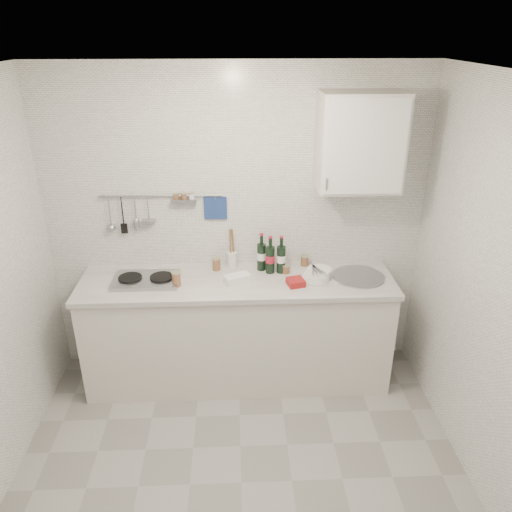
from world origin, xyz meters
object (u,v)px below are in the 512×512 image
Objects in this scene: wall_cabinet at (360,142)px; plate_stack_hob at (150,277)px; wine_bottles at (271,254)px; utensil_crock at (232,257)px; plate_stack_sink at (317,274)px.

plate_stack_hob is at bearing -177.52° from wall_cabinet.
wine_bottles is at bearing 5.09° from plate_stack_hob.
wall_cabinet is at bearing -1.46° from wine_bottles.
plate_stack_sink is at bearing -21.65° from utensil_crock.
wall_cabinet reaches higher than plate_stack_hob.
wall_cabinet reaches higher than wine_bottles.
wine_bottles reaches higher than plate_stack_sink.
plate_stack_sink is 0.71m from utensil_crock.
wine_bottles is 0.34m from utensil_crock.
wall_cabinet reaches higher than plate_stack_sink.
utensil_crock reaches higher than plate_stack_hob.
utensil_crock reaches higher than plate_stack_sink.
wall_cabinet is 1.88m from plate_stack_hob.
plate_stack_sink is at bearing -23.48° from wine_bottles.
wall_cabinet is 2.97× the size of plate_stack_sink.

